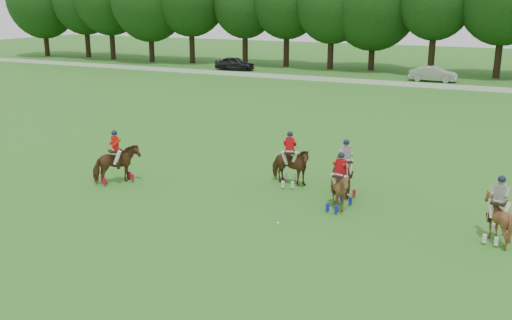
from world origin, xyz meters
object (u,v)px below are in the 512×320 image
at_px(polo_stripe_b, 497,218).
at_px(polo_red_a, 116,164).
at_px(car_left, 235,63).
at_px(polo_stripe_a, 345,174).
at_px(polo_red_b, 290,166).
at_px(car_mid, 433,74).
at_px(polo_red_c, 340,189).
at_px(polo_ball, 278,223).

bearing_deg(polo_stripe_b, polo_red_a, -178.21).
relative_size(car_left, polo_stripe_a, 1.95).
relative_size(polo_red_a, polo_red_b, 0.99).
relative_size(car_left, car_mid, 0.99).
xyz_separation_m(car_left, polo_red_b, (22.04, -36.82, 0.10)).
bearing_deg(polo_red_c, polo_red_b, 145.86).
bearing_deg(polo_stripe_a, polo_ball, -104.98).
bearing_deg(polo_red_a, car_left, 110.69).
distance_m(car_left, polo_ball, 47.42).
height_order(car_left, polo_ball, car_left).
bearing_deg(polo_stripe_b, car_left, 127.86).
distance_m(car_mid, polo_red_c, 38.88).
relative_size(polo_red_a, polo_stripe_b, 1.05).
height_order(polo_stripe_a, polo_stripe_b, polo_stripe_a).
relative_size(polo_stripe_a, polo_ball, 26.04).
distance_m(car_left, polo_red_c, 46.12).
xyz_separation_m(polo_red_b, polo_stripe_b, (8.56, -2.56, -0.06)).
xyz_separation_m(polo_red_c, polo_ball, (-1.52, -2.43, -0.78)).
relative_size(car_left, polo_red_b, 1.89).
height_order(polo_red_c, polo_stripe_b, polo_red_c).
height_order(car_left, polo_stripe_a, polo_stripe_a).
bearing_deg(polo_ball, polo_red_a, 170.81).
bearing_deg(polo_red_c, polo_ball, -122.10).
distance_m(polo_red_a, polo_stripe_a, 9.96).
bearing_deg(car_mid, car_left, 88.86).
height_order(car_mid, polo_red_b, polo_red_b).
bearing_deg(polo_stripe_b, polo_stripe_a, 157.86).
relative_size(polo_red_b, polo_red_c, 1.05).
relative_size(polo_red_c, polo_stripe_a, 0.98).
relative_size(polo_red_c, polo_ball, 25.43).
bearing_deg(polo_red_b, polo_ball, -72.55).
height_order(car_mid, polo_red_c, polo_red_c).
xyz_separation_m(car_mid, polo_stripe_a, (2.27, -36.93, 0.09)).
xyz_separation_m(car_mid, polo_stripe_b, (8.30, -39.38, 0.06)).
height_order(polo_red_c, polo_ball, polo_red_c).
relative_size(polo_red_a, polo_stripe_a, 1.02).
xyz_separation_m(polo_red_b, polo_stripe_a, (2.53, -0.10, -0.03)).
distance_m(car_left, polo_stripe_b, 49.88).
distance_m(car_mid, polo_red_a, 40.52).
distance_m(car_left, polo_red_b, 42.92).
distance_m(car_mid, polo_stripe_a, 37.00).
xyz_separation_m(car_left, car_mid, (22.30, 0.00, -0.02)).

